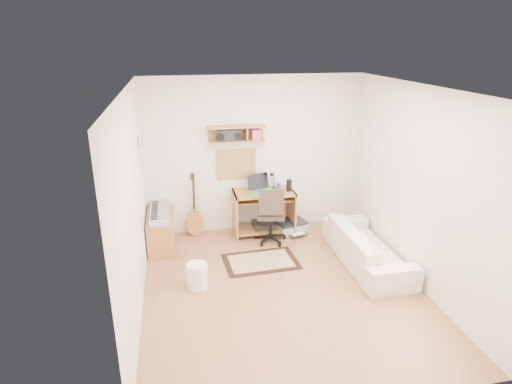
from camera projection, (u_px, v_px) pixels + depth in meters
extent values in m
cube|color=#A76B45|center=(282.00, 289.00, 5.68)|extent=(3.60, 4.00, 0.01)
cube|color=white|center=(287.00, 88.00, 4.79)|extent=(3.60, 4.00, 0.01)
cube|color=silver|center=(254.00, 155.00, 7.09)|extent=(3.60, 0.01, 2.60)
cube|color=silver|center=(132.00, 207.00, 4.92)|extent=(0.01, 4.00, 2.60)
cube|color=silver|center=(419.00, 188.00, 5.56)|extent=(0.01, 4.00, 2.60)
cube|color=#AE753D|center=(237.00, 134.00, 6.78)|extent=(0.90, 0.25, 0.26)
cube|color=tan|center=(236.00, 164.00, 7.06)|extent=(0.64, 0.03, 0.49)
cube|color=#4C8CBF|center=(139.00, 142.00, 6.16)|extent=(0.02, 0.20, 0.15)
cylinder|color=black|center=(289.00, 185.00, 7.03)|extent=(0.09, 0.09, 0.20)
cylinder|color=#2D4589|center=(279.00, 186.00, 7.17)|extent=(0.06, 0.06, 0.09)
cube|color=black|center=(229.00, 135.00, 6.76)|extent=(0.38, 0.17, 0.19)
cube|color=beige|center=(261.00, 261.00, 6.35)|extent=(1.12, 0.78, 0.01)
cube|color=#AE753D|center=(161.00, 231.00, 6.73)|extent=(0.40, 0.90, 0.55)
cube|color=#B2B5BA|center=(159.00, 212.00, 6.62)|extent=(0.28, 0.90, 0.08)
cylinder|color=white|center=(197.00, 276.00, 5.66)|extent=(0.33, 0.33, 0.34)
cube|color=#A5A8AA|center=(291.00, 227.00, 7.31)|extent=(0.59, 0.51, 0.19)
imported|color=beige|center=(368.00, 241.00, 6.20)|extent=(0.54, 1.84, 0.72)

